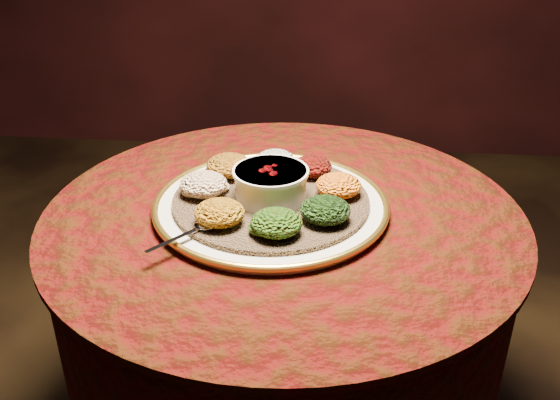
{
  "coord_description": "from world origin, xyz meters",
  "views": [
    {
      "loc": [
        0.09,
        -1.08,
        1.35
      ],
      "look_at": [
        -0.01,
        -0.0,
        0.76
      ],
      "focal_mm": 40.0,
      "sensor_mm": 36.0,
      "label": 1
    }
  ],
  "objects": [
    {
      "name": "portion_timatim",
      "position": [
        -0.16,
        0.0,
        0.78
      ],
      "size": [
        0.1,
        0.09,
        0.05
      ],
      "primitive_type": "ellipsoid",
      "color": "maroon",
      "rests_on": "injera"
    },
    {
      "name": "portion_mixveg",
      "position": [
        -0.0,
        -0.13,
        0.78
      ],
      "size": [
        0.09,
        0.09,
        0.04
      ],
      "primitive_type": "ellipsoid",
      "color": "#8D3A09",
      "rests_on": "injera"
    },
    {
      "name": "platter",
      "position": [
        -0.02,
        -0.0,
        0.75
      ],
      "size": [
        0.48,
        0.48,
        0.02
      ],
      "rotation": [
        0.0,
        0.0,
        0.08
      ],
      "color": "beige",
      "rests_on": "table"
    },
    {
      "name": "portion_tikil",
      "position": [
        0.11,
        0.02,
        0.78
      ],
      "size": [
        0.09,
        0.09,
        0.04
      ],
      "primitive_type": "ellipsoid",
      "color": "#B47B0F",
      "rests_on": "injera"
    },
    {
      "name": "portion_shiro",
      "position": [
        -0.12,
        0.09,
        0.79
      ],
      "size": [
        0.1,
        0.09,
        0.05
      ],
      "primitive_type": "ellipsoid",
      "color": "#915511",
      "rests_on": "injera"
    },
    {
      "name": "table",
      "position": [
        0.0,
        0.0,
        0.55
      ],
      "size": [
        0.96,
        0.96,
        0.73
      ],
      "color": "black",
      "rests_on": "ground"
    },
    {
      "name": "injera",
      "position": [
        -0.02,
        -0.0,
        0.76
      ],
      "size": [
        0.42,
        0.42,
        0.01
      ],
      "primitive_type": "cylinder",
      "rotation": [
        0.0,
        0.0,
        -0.07
      ],
      "color": "brown",
      "rests_on": "platter"
    },
    {
      "name": "spoon",
      "position": [
        -0.14,
        -0.13,
        0.77
      ],
      "size": [
        0.11,
        0.12,
        0.01
      ],
      "rotation": [
        0.0,
        0.0,
        -2.28
      ],
      "color": "silver",
      "rests_on": "injera"
    },
    {
      "name": "portion_ayib",
      "position": [
        -0.03,
        0.13,
        0.78
      ],
      "size": [
        0.09,
        0.08,
        0.04
      ],
      "primitive_type": "ellipsoid",
      "color": "beige",
      "rests_on": "injera"
    },
    {
      "name": "portion_kitfo",
      "position": [
        0.05,
        0.11,
        0.78
      ],
      "size": [
        0.08,
        0.08,
        0.04
      ],
      "primitive_type": "ellipsoid",
      "color": "black",
      "rests_on": "injera"
    },
    {
      "name": "stew_bowl",
      "position": [
        -0.02,
        -0.0,
        0.8
      ],
      "size": [
        0.15,
        0.15,
        0.06
      ],
      "color": "silver",
      "rests_on": "injera"
    },
    {
      "name": "portion_gomen",
      "position": [
        0.08,
        -0.08,
        0.78
      ],
      "size": [
        0.09,
        0.09,
        0.05
      ],
      "primitive_type": "ellipsoid",
      "color": "black",
      "rests_on": "injera"
    },
    {
      "name": "portion_kik",
      "position": [
        -0.11,
        -0.11,
        0.78
      ],
      "size": [
        0.09,
        0.09,
        0.04
      ],
      "primitive_type": "ellipsoid",
      "color": "#A36F0E",
      "rests_on": "injera"
    }
  ]
}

